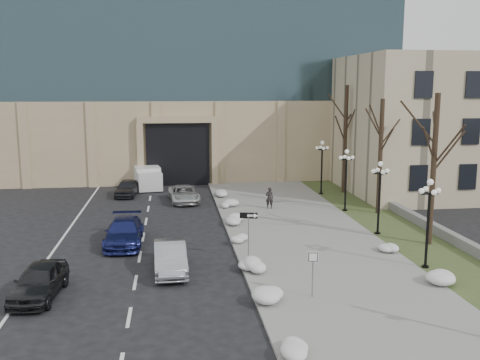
% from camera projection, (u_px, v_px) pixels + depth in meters
% --- Properties ---
extents(ground, '(160.00, 160.00, 0.00)m').
position_uv_depth(ground, '(295.00, 330.00, 20.78)').
color(ground, black).
rests_on(ground, ground).
extents(sidewalk, '(9.00, 40.00, 0.12)m').
position_uv_depth(sidewalk, '(298.00, 231.00, 34.89)').
color(sidewalk, gray).
rests_on(sidewalk, ground).
extents(curb, '(0.30, 40.00, 0.14)m').
position_uv_depth(curb, '(230.00, 233.00, 34.32)').
color(curb, gray).
rests_on(curb, ground).
extents(grass_strip, '(4.00, 40.00, 0.10)m').
position_uv_depth(grass_strip, '(393.00, 228.00, 35.72)').
color(grass_strip, '#3A4A25').
rests_on(grass_strip, ground).
extents(stone_wall, '(0.50, 30.00, 0.70)m').
position_uv_depth(stone_wall, '(409.00, 215.00, 37.87)').
color(stone_wall, slate).
rests_on(stone_wall, ground).
extents(office_tower, '(40.00, 24.70, 36.00)m').
position_uv_depth(office_tower, '(191.00, 4.00, 59.93)').
color(office_tower, tan).
rests_on(office_tower, ground).
extents(classical_building, '(22.00, 18.12, 12.00)m').
position_uv_depth(classical_building, '(458.00, 123.00, 49.87)').
color(classical_building, '#C2B592').
rests_on(classical_building, ground).
extents(car_a, '(2.15, 4.60, 1.52)m').
position_uv_depth(car_a, '(39.00, 281.00, 23.88)').
color(car_a, black).
rests_on(car_a, ground).
extents(car_b, '(1.76, 4.63, 1.51)m').
position_uv_depth(car_b, '(170.00, 258.00, 27.20)').
color(car_b, '#9A9CA1').
rests_on(car_b, ground).
extents(car_c, '(2.16, 5.27, 1.53)m').
position_uv_depth(car_c, '(124.00, 232.00, 31.93)').
color(car_c, navy).
rests_on(car_c, ground).
extents(car_d, '(2.65, 4.99, 1.34)m').
position_uv_depth(car_d, '(184.00, 194.00, 43.79)').
color(car_d, silver).
rests_on(car_d, ground).
extents(car_e, '(2.17, 4.36, 1.43)m').
position_uv_depth(car_e, '(127.00, 188.00, 46.25)').
color(car_e, '#2C2D31').
rests_on(car_e, ground).
extents(pedestrian, '(0.64, 0.45, 1.64)m').
position_uv_depth(pedestrian, '(269.00, 198.00, 40.93)').
color(pedestrian, black).
rests_on(pedestrian, sidewalk).
extents(box_truck, '(3.14, 6.63, 2.02)m').
position_uv_depth(box_truck, '(147.00, 177.00, 50.47)').
color(box_truck, silver).
rests_on(box_truck, ground).
extents(one_way_sign, '(1.00, 0.40, 2.69)m').
position_uv_depth(one_way_sign, '(252.00, 221.00, 28.66)').
color(one_way_sign, slate).
rests_on(one_way_sign, ground).
extents(keep_sign, '(0.47, 0.12, 2.19)m').
position_uv_depth(keep_sign, '(313.00, 265.00, 23.51)').
color(keep_sign, slate).
rests_on(keep_sign, ground).
extents(snow_clump_a, '(1.10, 1.60, 0.36)m').
position_uv_depth(snow_clump_a, '(299.00, 351.00, 18.47)').
color(snow_clump_a, silver).
rests_on(snow_clump_a, sidewalk).
extents(snow_clump_b, '(1.10, 1.60, 0.36)m').
position_uv_depth(snow_clump_b, '(275.00, 298.00, 23.17)').
color(snow_clump_b, silver).
rests_on(snow_clump_b, sidewalk).
extents(snow_clump_c, '(1.10, 1.60, 0.36)m').
position_uv_depth(snow_clump_c, '(257.00, 267.00, 27.06)').
color(snow_clump_c, silver).
rests_on(snow_clump_c, sidewalk).
extents(snow_clump_d, '(1.10, 1.60, 0.36)m').
position_uv_depth(snow_clump_d, '(240.00, 238.00, 32.40)').
color(snow_clump_d, silver).
rests_on(snow_clump_d, sidewalk).
extents(snow_clump_e, '(1.10, 1.60, 0.36)m').
position_uv_depth(snow_clump_e, '(233.00, 220.00, 36.61)').
color(snow_clump_e, silver).
rests_on(snow_clump_e, sidewalk).
extents(snow_clump_f, '(1.10, 1.60, 0.36)m').
position_uv_depth(snow_clump_f, '(227.00, 205.00, 41.25)').
color(snow_clump_f, silver).
rests_on(snow_clump_f, sidewalk).
extents(snow_clump_g, '(1.10, 1.60, 0.36)m').
position_uv_depth(snow_clump_g, '(222.00, 194.00, 45.48)').
color(snow_clump_g, silver).
rests_on(snow_clump_g, sidewalk).
extents(snow_clump_h, '(1.10, 1.60, 0.36)m').
position_uv_depth(snow_clump_h, '(442.00, 282.00, 25.03)').
color(snow_clump_h, silver).
rests_on(snow_clump_h, sidewalk).
extents(snow_clump_i, '(1.10, 1.60, 0.36)m').
position_uv_depth(snow_clump_i, '(385.00, 246.00, 30.67)').
color(snow_clump_i, silver).
rests_on(snow_clump_i, sidewalk).
extents(lamppost_a, '(1.18, 1.18, 4.76)m').
position_uv_depth(lamppost_a, '(429.00, 212.00, 27.17)').
color(lamppost_a, black).
rests_on(lamppost_a, ground).
extents(lamppost_b, '(1.18, 1.18, 4.76)m').
position_uv_depth(lamppost_b, '(380.00, 188.00, 33.52)').
color(lamppost_b, black).
rests_on(lamppost_b, ground).
extents(lamppost_c, '(1.18, 1.18, 4.76)m').
position_uv_depth(lamppost_c, '(346.00, 172.00, 39.87)').
color(lamppost_c, black).
rests_on(lamppost_c, ground).
extents(lamppost_d, '(1.18, 1.18, 4.76)m').
position_uv_depth(lamppost_d, '(322.00, 160.00, 46.22)').
color(lamppost_d, black).
rests_on(lamppost_d, ground).
extents(tree_near, '(3.20, 3.20, 9.00)m').
position_uv_depth(tree_near, '(435.00, 148.00, 30.88)').
color(tree_near, black).
rests_on(tree_near, ground).
extents(tree_mid, '(3.20, 3.20, 8.50)m').
position_uv_depth(tree_mid, '(381.00, 140.00, 38.75)').
color(tree_mid, black).
rests_on(tree_mid, ground).
extents(tree_far, '(3.20, 3.20, 9.50)m').
position_uv_depth(tree_far, '(346.00, 124.00, 46.46)').
color(tree_far, black).
rests_on(tree_far, ground).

